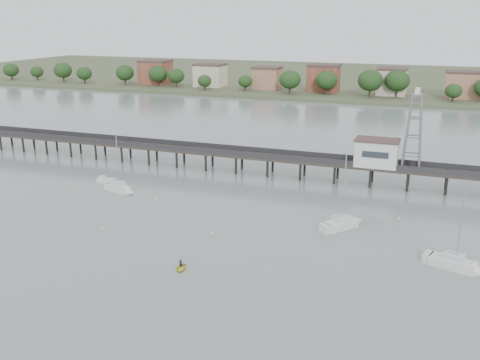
{
  "coord_description": "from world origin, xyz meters",
  "views": [
    {
      "loc": [
        34.18,
        -43.81,
        32.11
      ],
      "look_at": [
        3.24,
        42.0,
        4.0
      ],
      "focal_mm": 40.0,
      "sensor_mm": 36.0,
      "label": 1
    }
  ],
  "objects_px": {
    "pier": "(254,156)",
    "lattice_tower": "(414,132)",
    "white_tender": "(106,180)",
    "sailboat_d": "(462,266)",
    "sailboat_c": "(346,223)",
    "sailboat_b": "(122,189)",
    "yellow_dinghy": "(181,269)"
  },
  "relations": [
    {
      "from": "sailboat_d",
      "to": "yellow_dinghy",
      "type": "height_order",
      "value": "sailboat_d"
    },
    {
      "from": "lattice_tower",
      "to": "sailboat_b",
      "type": "relative_size",
      "value": 1.37
    },
    {
      "from": "sailboat_c",
      "to": "white_tender",
      "type": "bearing_deg",
      "value": 119.84
    },
    {
      "from": "pier",
      "to": "yellow_dinghy",
      "type": "relative_size",
      "value": 59.56
    },
    {
      "from": "pier",
      "to": "sailboat_c",
      "type": "distance_m",
      "value": 33.44
    },
    {
      "from": "sailboat_d",
      "to": "white_tender",
      "type": "xyz_separation_m",
      "value": [
        -65.94,
        17.43,
        -0.2
      ]
    },
    {
      "from": "lattice_tower",
      "to": "white_tender",
      "type": "bearing_deg",
      "value": -163.88
    },
    {
      "from": "lattice_tower",
      "to": "sailboat_c",
      "type": "relative_size",
      "value": 1.21
    },
    {
      "from": "lattice_tower",
      "to": "yellow_dinghy",
      "type": "distance_m",
      "value": 54.39
    },
    {
      "from": "lattice_tower",
      "to": "sailboat_d",
      "type": "distance_m",
      "value": 36.6
    },
    {
      "from": "pier",
      "to": "yellow_dinghy",
      "type": "xyz_separation_m",
      "value": [
        5.09,
        -46.23,
        -3.79
      ]
    },
    {
      "from": "sailboat_d",
      "to": "sailboat_c",
      "type": "bearing_deg",
      "value": 167.6
    },
    {
      "from": "pier",
      "to": "sailboat_d",
      "type": "distance_m",
      "value": 52.63
    },
    {
      "from": "sailboat_b",
      "to": "yellow_dinghy",
      "type": "height_order",
      "value": "sailboat_b"
    },
    {
      "from": "sailboat_c",
      "to": "sailboat_b",
      "type": "relative_size",
      "value": 1.13
    },
    {
      "from": "yellow_dinghy",
      "to": "pier",
      "type": "bearing_deg",
      "value": 83.18
    },
    {
      "from": "sailboat_c",
      "to": "white_tender",
      "type": "distance_m",
      "value": 49.68
    },
    {
      "from": "sailboat_b",
      "to": "sailboat_c",
      "type": "bearing_deg",
      "value": 11.51
    },
    {
      "from": "sailboat_d",
      "to": "pier",
      "type": "bearing_deg",
      "value": 158.44
    },
    {
      "from": "sailboat_b",
      "to": "white_tender",
      "type": "bearing_deg",
      "value": 160.88
    },
    {
      "from": "sailboat_d",
      "to": "sailboat_c",
      "type": "xyz_separation_m",
      "value": [
        -16.8,
        10.18,
        0.0
      ]
    },
    {
      "from": "sailboat_c",
      "to": "sailboat_b",
      "type": "height_order",
      "value": "sailboat_c"
    },
    {
      "from": "lattice_tower",
      "to": "white_tender",
      "type": "relative_size",
      "value": 4.08
    },
    {
      "from": "yellow_dinghy",
      "to": "sailboat_d",
      "type": "bearing_deg",
      "value": 6.16
    },
    {
      "from": "pier",
      "to": "lattice_tower",
      "type": "bearing_deg",
      "value": 0.0
    },
    {
      "from": "sailboat_d",
      "to": "yellow_dinghy",
      "type": "relative_size",
      "value": 5.19
    },
    {
      "from": "white_tender",
      "to": "yellow_dinghy",
      "type": "bearing_deg",
      "value": -47.79
    },
    {
      "from": "sailboat_b",
      "to": "yellow_dinghy",
      "type": "relative_size",
      "value": 4.5
    },
    {
      "from": "sailboat_c",
      "to": "sailboat_b",
      "type": "xyz_separation_m",
      "value": [
        -42.75,
        2.87,
        0.01
      ]
    },
    {
      "from": "pier",
      "to": "sailboat_c",
      "type": "bearing_deg",
      "value": -45.76
    },
    {
      "from": "sailboat_c",
      "to": "yellow_dinghy",
      "type": "height_order",
      "value": "sailboat_c"
    },
    {
      "from": "pier",
      "to": "lattice_tower",
      "type": "distance_m",
      "value": 32.34
    }
  ]
}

